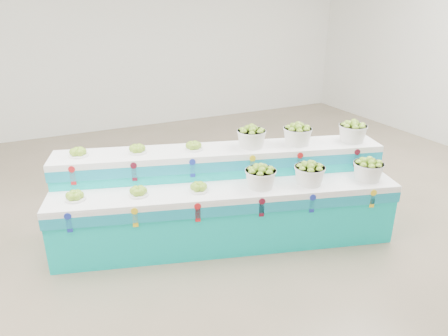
{
  "coord_description": "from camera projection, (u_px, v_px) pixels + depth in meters",
  "views": [
    {
      "loc": [
        -2.09,
        -3.79,
        2.64
      ],
      "look_at": [
        -0.24,
        0.07,
        0.87
      ],
      "focal_mm": 33.38,
      "sensor_mm": 36.0,
      "label": 1
    }
  ],
  "objects": [
    {
      "name": "basket_upper_left",
      "position": [
        251.0,
        136.0,
        4.8
      ],
      "size": [
        0.42,
        0.42,
        0.25
      ],
      "primitive_type": null,
      "rotation": [
        0.0,
        0.0,
        -0.28
      ],
      "color": "silver",
      "rests_on": "display_stand"
    },
    {
      "name": "plate_lower_mid",
      "position": [
        138.0,
        191.0,
        4.31
      ],
      "size": [
        0.26,
        0.26,
        0.1
      ],
      "primitive_type": "cylinder",
      "rotation": [
        0.0,
        0.0,
        -0.28
      ],
      "color": "white",
      "rests_on": "display_stand"
    },
    {
      "name": "display_stand",
      "position": [
        224.0,
        197.0,
        4.77
      ],
      "size": [
        3.92,
        1.99,
        1.02
      ],
      "primitive_type": null,
      "rotation": [
        0.0,
        0.0,
        -0.28
      ],
      "color": "#08C4BE",
      "rests_on": "ground"
    },
    {
      "name": "basket_lower_mid",
      "position": [
        310.0,
        173.0,
        4.57
      ],
      "size": [
        0.42,
        0.42,
        0.25
      ],
      "primitive_type": null,
      "rotation": [
        0.0,
        0.0,
        -0.28
      ],
      "color": "silver",
      "rests_on": "display_stand"
    },
    {
      "name": "ground",
      "position": [
        245.0,
        234.0,
        5.0
      ],
      "size": [
        10.0,
        10.0,
        0.0
      ],
      "primitive_type": "plane",
      "color": "#6B614A",
      "rests_on": "ground"
    },
    {
      "name": "basket_lower_right",
      "position": [
        368.0,
        169.0,
        4.67
      ],
      "size": [
        0.42,
        0.42,
        0.25
      ],
      "primitive_type": null,
      "rotation": [
        0.0,
        0.0,
        -0.28
      ],
      "color": "silver",
      "rests_on": "display_stand"
    },
    {
      "name": "plate_lower_right",
      "position": [
        199.0,
        187.0,
        4.41
      ],
      "size": [
        0.26,
        0.26,
        0.1
      ],
      "primitive_type": "cylinder",
      "rotation": [
        0.0,
        0.0,
        -0.28
      ],
      "color": "white",
      "rests_on": "display_stand"
    },
    {
      "name": "plate_lower_left",
      "position": [
        75.0,
        195.0,
        4.22
      ],
      "size": [
        0.26,
        0.26,
        0.1
      ],
      "primitive_type": "cylinder",
      "rotation": [
        0.0,
        0.0,
        -0.28
      ],
      "color": "white",
      "rests_on": "display_stand"
    },
    {
      "name": "basket_lower_left",
      "position": [
        261.0,
        176.0,
        4.48
      ],
      "size": [
        0.42,
        0.42,
        0.25
      ],
      "primitive_type": null,
      "rotation": [
        0.0,
        0.0,
        -0.28
      ],
      "color": "silver",
      "rests_on": "display_stand"
    },
    {
      "name": "basket_upper_right",
      "position": [
        353.0,
        131.0,
        4.99
      ],
      "size": [
        0.42,
        0.42,
        0.25
      ],
      "primitive_type": null,
      "rotation": [
        0.0,
        0.0,
        -0.28
      ],
      "color": "silver",
      "rests_on": "display_stand"
    },
    {
      "name": "back_wall",
      "position": [
        130.0,
        31.0,
        8.41
      ],
      "size": [
        10.0,
        0.0,
        10.0
      ],
      "primitive_type": "plane",
      "rotation": [
        1.57,
        0.0,
        0.0
      ],
      "color": "silver",
      "rests_on": "ground"
    },
    {
      "name": "plate_upper_mid",
      "position": [
        137.0,
        149.0,
        4.63
      ],
      "size": [
        0.26,
        0.26,
        0.1
      ],
      "primitive_type": "cylinder",
      "rotation": [
        0.0,
        0.0,
        -0.28
      ],
      "color": "white",
      "rests_on": "display_stand"
    },
    {
      "name": "basket_upper_mid",
      "position": [
        297.0,
        134.0,
        4.88
      ],
      "size": [
        0.42,
        0.42,
        0.25
      ],
      "primitive_type": null,
      "rotation": [
        0.0,
        0.0,
        -0.28
      ],
      "color": "silver",
      "rests_on": "display_stand"
    },
    {
      "name": "plate_upper_left",
      "position": [
        78.0,
        152.0,
        4.53
      ],
      "size": [
        0.26,
        0.26,
        0.1
      ],
      "primitive_type": "cylinder",
      "rotation": [
        0.0,
        0.0,
        -0.28
      ],
      "color": "white",
      "rests_on": "display_stand"
    },
    {
      "name": "plate_upper_right",
      "position": [
        194.0,
        146.0,
        4.72
      ],
      "size": [
        0.26,
        0.26,
        0.1
      ],
      "primitive_type": "cylinder",
      "rotation": [
        0.0,
        0.0,
        -0.28
      ],
      "color": "white",
      "rests_on": "display_stand"
    }
  ]
}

